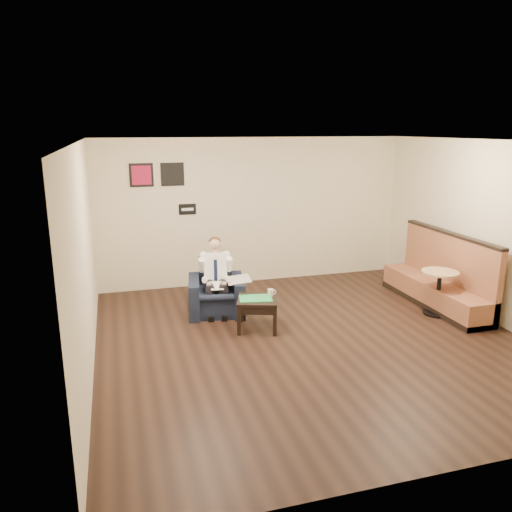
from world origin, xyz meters
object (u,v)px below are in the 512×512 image
object	(u,v)px
seated_man	(216,280)
banquette	(437,270)
armchair	(216,288)
side_table	(258,313)
green_folder	(255,298)
cafe_table	(438,293)
coffee_mug	(271,292)
smartphone	(262,294)

from	to	relation	value
seated_man	banquette	size ratio (longest dim) A/B	0.49
armchair	seated_man	size ratio (longest dim) A/B	0.75
side_table	banquette	world-z (taller)	banquette
side_table	green_folder	bearing A→B (deg)	-164.93
seated_man	side_table	bearing A→B (deg)	-47.37
cafe_table	coffee_mug	bearing A→B (deg)	173.96
side_table	banquette	distance (m)	3.24
cafe_table	armchair	bearing A→B (deg)	162.73
smartphone	banquette	bearing A→B (deg)	28.79
armchair	seated_man	xyz separation A→B (m)	(-0.02, -0.11, 0.16)
seated_man	smartphone	size ratio (longest dim) A/B	7.83
seated_man	banquette	bearing A→B (deg)	0.42
coffee_mug	smartphone	size ratio (longest dim) A/B	0.68
seated_man	smartphone	xyz separation A→B (m)	(0.59, -0.59, -0.10)
banquette	seated_man	bearing A→B (deg)	171.14
seated_man	coffee_mug	size ratio (longest dim) A/B	11.55
green_folder	cafe_table	world-z (taller)	cafe_table
green_folder	coffee_mug	xyz separation A→B (m)	(0.26, 0.07, 0.04)
coffee_mug	smartphone	bearing A→B (deg)	144.27
armchair	cafe_table	xyz separation A→B (m)	(3.46, -1.08, -0.07)
coffee_mug	smartphone	xyz separation A→B (m)	(-0.12, 0.09, -0.05)
smartphone	banquette	world-z (taller)	banquette
cafe_table	seated_man	bearing A→B (deg)	164.50
banquette	smartphone	bearing A→B (deg)	-179.83
armchair	green_folder	distance (m)	0.96
seated_man	armchair	bearing A→B (deg)	90.00
coffee_mug	banquette	world-z (taller)	banquette
armchair	coffee_mug	size ratio (longest dim) A/B	8.71
side_table	smartphone	xyz separation A→B (m)	(0.11, 0.15, 0.25)
armchair	side_table	world-z (taller)	armchair
cafe_table	side_table	bearing A→B (deg)	175.56
armchair	seated_man	world-z (taller)	seated_man
seated_man	side_table	xyz separation A→B (m)	(0.48, -0.73, -0.35)
side_table	coffee_mug	distance (m)	0.37
side_table	coffee_mug	size ratio (longest dim) A/B	5.79
side_table	seated_man	bearing A→B (deg)	123.34
smartphone	coffee_mug	bearing A→B (deg)	-7.10
armchair	green_folder	xyz separation A→B (m)	(0.43, -0.85, 0.06)
smartphone	banquette	size ratio (longest dim) A/B	0.06
armchair	banquette	bearing A→B (deg)	-1.30
green_folder	banquette	world-z (taller)	banquette
smartphone	side_table	bearing A→B (deg)	-97.35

